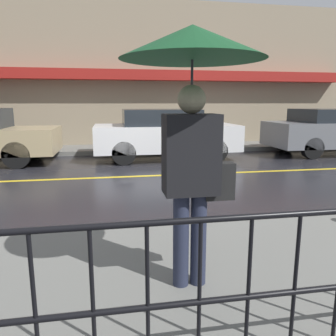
{
  "coord_description": "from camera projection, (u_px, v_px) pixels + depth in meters",
  "views": [
    {
      "loc": [
        -0.46,
        -7.26,
        1.65
      ],
      "look_at": [
        0.25,
        -3.24,
        0.83
      ],
      "focal_mm": 35.0,
      "sensor_mm": 36.0,
      "label": 1
    }
  ],
  "objects": [
    {
      "name": "ground_plane",
      "position": [
        132.0,
        177.0,
        7.41
      ],
      "size": [
        80.0,
        80.0,
        0.0
      ],
      "primitive_type": "plane",
      "color": "black"
    },
    {
      "name": "sidewalk_near",
      "position": [
        167.0,
        279.0,
        2.98
      ],
      "size": [
        28.0,
        2.64,
        0.14
      ],
      "color": "slate",
      "rests_on": "ground_plane"
    },
    {
      "name": "sidewalk_far",
      "position": [
        124.0,
        149.0,
        11.37
      ],
      "size": [
        28.0,
        1.7,
        0.14
      ],
      "color": "slate",
      "rests_on": "ground_plane"
    },
    {
      "name": "lane_marking",
      "position": [
        132.0,
        176.0,
        7.41
      ],
      "size": [
        25.2,
        0.12,
        0.01
      ],
      "color": "gold",
      "rests_on": "ground_plane"
    },
    {
      "name": "building_storefront",
      "position": [
        121.0,
        75.0,
        11.81
      ],
      "size": [
        28.0,
        0.85,
        5.23
      ],
      "color": "gray",
      "rests_on": "ground_plane"
    },
    {
      "name": "railing_foreground",
      "position": [
        200.0,
        276.0,
        1.82
      ],
      "size": [
        12.0,
        0.04,
        0.91
      ],
      "color": "black",
      "rests_on": "sidewalk_near"
    },
    {
      "name": "pedestrian",
      "position": [
        193.0,
        81.0,
        2.46
      ],
      "size": [
        1.09,
        1.09,
        2.07
      ],
      "color": "#23283D",
      "rests_on": "sidewalk_near"
    },
    {
      "name": "car_white",
      "position": [
        165.0,
        134.0,
        9.65
      ],
      "size": [
        4.15,
        1.81,
        1.46
      ],
      "color": "silver",
      "rests_on": "ground_plane"
    }
  ]
}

